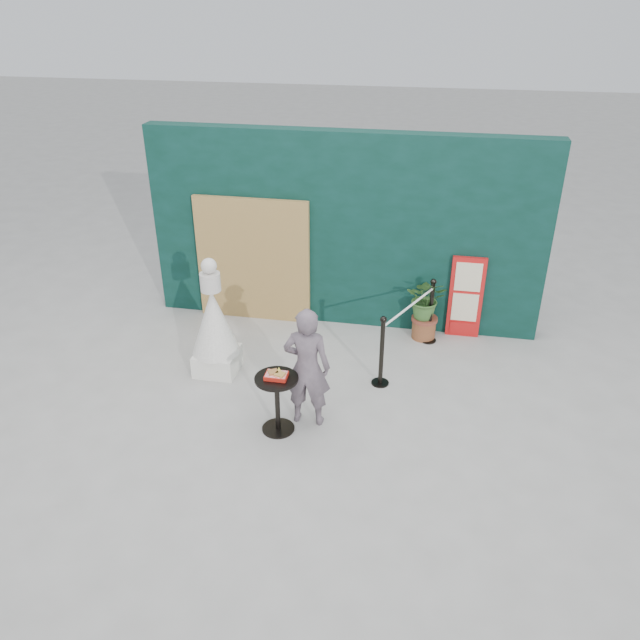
{
  "coord_description": "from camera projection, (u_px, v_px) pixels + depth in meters",
  "views": [
    {
      "loc": [
        1.32,
        -5.72,
        4.78
      ],
      "look_at": [
        0.0,
        1.2,
        1.0
      ],
      "focal_mm": 35.0,
      "sensor_mm": 36.0,
      "label": 1
    }
  ],
  "objects": [
    {
      "name": "planter",
      "position": [
        426.0,
        304.0,
        9.34
      ],
      "size": [
        0.59,
        0.51,
        1.0
      ],
      "color": "brown",
      "rests_on": "ground"
    },
    {
      "name": "bamboo_fence",
      "position": [
        253.0,
        260.0,
        9.74
      ],
      "size": [
        1.8,
        0.08,
        2.0
      ],
      "primitive_type": "cube",
      "color": "tan",
      "rests_on": "ground"
    },
    {
      "name": "cafe_table",
      "position": [
        277.0,
        395.0,
        7.39
      ],
      "size": [
        0.52,
        0.52,
        0.75
      ],
      "color": "black",
      "rests_on": "ground"
    },
    {
      "name": "statue",
      "position": [
        214.0,
        327.0,
        8.47
      ],
      "size": [
        0.66,
        0.66,
        1.7
      ],
      "color": "white",
      "rests_on": "ground"
    },
    {
      "name": "menu_board",
      "position": [
        466.0,
        298.0,
        9.37
      ],
      "size": [
        0.5,
        0.07,
        1.3
      ],
      "color": "red",
      "rests_on": "ground"
    },
    {
      "name": "back_wall",
      "position": [
        344.0,
        231.0,
        9.45
      ],
      "size": [
        6.0,
        0.3,
        3.0
      ],
      "primitive_type": "cube",
      "color": "black",
      "rests_on": "ground"
    },
    {
      "name": "food_basket",
      "position": [
        276.0,
        375.0,
        7.26
      ],
      "size": [
        0.26,
        0.19,
        0.11
      ],
      "color": "red",
      "rests_on": "cafe_table"
    },
    {
      "name": "stanchion_barrier",
      "position": [
        408.0,
        331.0,
        8.78
      ],
      "size": [
        0.84,
        1.54,
        1.03
      ],
      "color": "black",
      "rests_on": "ground"
    },
    {
      "name": "ground",
      "position": [
        301.0,
        440.0,
        7.43
      ],
      "size": [
        60.0,
        60.0,
        0.0
      ],
      "primitive_type": "plane",
      "color": "#ADAAA5",
      "rests_on": "ground"
    },
    {
      "name": "woman",
      "position": [
        307.0,
        367.0,
        7.42
      ],
      "size": [
        0.57,
        0.37,
        1.56
      ],
      "primitive_type": "imported",
      "rotation": [
        0.0,
        0.0,
        3.14
      ],
      "color": "slate",
      "rests_on": "ground"
    }
  ]
}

